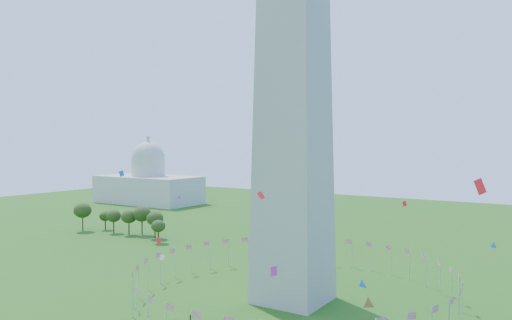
{
  "coord_description": "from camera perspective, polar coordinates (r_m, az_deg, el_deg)",
  "views": [
    {
      "loc": [
        60.01,
        -61.35,
        40.39
      ],
      "look_at": [
        -1.63,
        35.0,
        36.4
      ],
      "focal_mm": 35.0,
      "sensor_mm": 36.0,
      "label": 1
    }
  ],
  "objects": [
    {
      "name": "flag_ring",
      "position": [
        131.49,
        4.25,
        -13.85
      ],
      "size": [
        80.24,
        80.24,
        9.0
      ],
      "color": "silver",
      "rests_on": "ground"
    },
    {
      "name": "capitol_building",
      "position": [
        340.82,
        -12.22,
        -0.97
      ],
      "size": [
        70.0,
        35.0,
        46.0
      ],
      "primitive_type": null,
      "color": "beige",
      "rests_on": "ground"
    },
    {
      "name": "kites_aloft",
      "position": [
        101.63,
        2.89,
        -10.85
      ],
      "size": [
        107.11,
        81.39,
        31.87
      ],
      "color": "blue",
      "rests_on": "ground"
    },
    {
      "name": "tree_line_west",
      "position": [
        228.42,
        -14.9,
        -6.84
      ],
      "size": [
        55.29,
        15.6,
        12.52
      ],
      "color": "#3B531B",
      "rests_on": "ground"
    }
  ]
}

